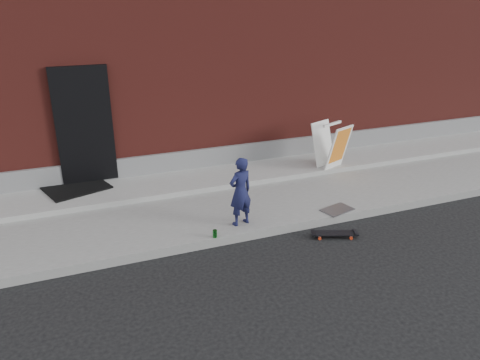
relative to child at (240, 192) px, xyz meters
name	(u,v)px	position (x,y,z in m)	size (l,w,h in m)	color
ground	(272,236)	(0.42, -0.34, -0.74)	(80.00, 80.00, 0.00)	black
sidewalk	(239,198)	(0.42, 1.16, -0.66)	(20.00, 3.00, 0.15)	slate
apron	(223,176)	(0.42, 2.06, -0.54)	(20.00, 1.20, 0.10)	gray
building	(167,42)	(0.42, 6.66, 1.76)	(20.00, 8.10, 5.00)	maroon
child	(240,192)	(0.00, 0.00, 0.00)	(0.43, 0.28, 1.17)	#161940
skateboard	(335,234)	(1.37, -0.75, -0.67)	(0.76, 0.44, 0.08)	red
pizza_sign	(332,145)	(2.73, 1.64, 0.00)	(0.79, 0.85, 0.97)	white
soda_can	(215,234)	(-0.55, -0.29, -0.52)	(0.07, 0.07, 0.13)	#177622
doormat	(76,187)	(-2.48, 2.36, -0.47)	(1.11, 0.90, 0.03)	black
utility_plate	(337,210)	(1.80, -0.14, -0.58)	(0.55, 0.35, 0.02)	#595A5E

